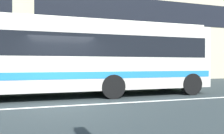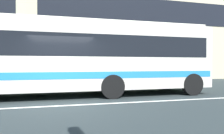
% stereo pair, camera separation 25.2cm
% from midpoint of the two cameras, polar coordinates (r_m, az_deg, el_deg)
% --- Properties ---
extents(ground_plane, '(160.00, 160.00, 0.00)m').
position_cam_midpoint_polar(ground_plane, '(7.11, -14.74, -10.76)').
color(ground_plane, '#283032').
extents(lane_centre_line, '(60.00, 0.16, 0.01)m').
position_cam_midpoint_polar(lane_centre_line, '(7.11, -14.74, -10.73)').
color(lane_centre_line, silver).
rests_on(lane_centre_line, ground_plane).
extents(hedge_row_far, '(19.56, 1.10, 1.08)m').
position_cam_midpoint_polar(hedge_row_far, '(12.49, -19.59, -3.33)').
color(hedge_row_far, '#3B6F30').
rests_on(hedge_row_far, ground_plane).
extents(apartment_block_right, '(20.14, 10.00, 10.71)m').
position_cam_midpoint_polar(apartment_block_right, '(23.05, 3.72, 10.57)').
color(apartment_block_right, '#BEB393').
rests_on(apartment_block_right, ground_plane).
extents(transit_bus, '(10.95, 2.58, 3.30)m').
position_cam_midpoint_polar(transit_bus, '(9.19, -6.45, 3.23)').
color(transit_bus, beige).
rests_on(transit_bus, ground_plane).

